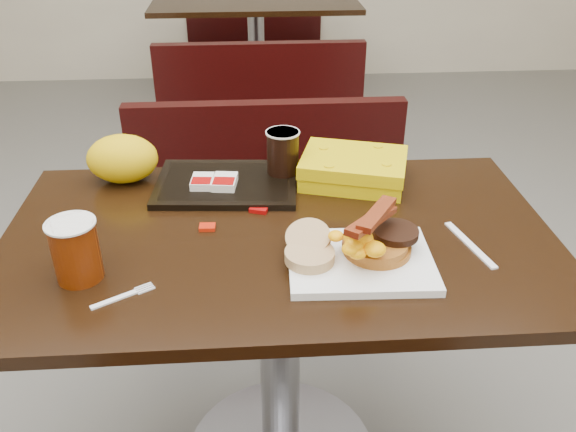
{
  "coord_description": "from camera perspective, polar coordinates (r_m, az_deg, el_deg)",
  "views": [
    {
      "loc": [
        -0.05,
        -1.1,
        1.45
      ],
      "look_at": [
        0.02,
        -0.01,
        0.8
      ],
      "focal_mm": 37.38,
      "sensor_mm": 36.0,
      "label": 1
    }
  ],
  "objects": [
    {
      "name": "table_near",
      "position": [
        1.54,
        -0.76,
        -13.56
      ],
      "size": [
        1.2,
        0.7,
        0.75
      ],
      "primitive_type": null,
      "color": "black",
      "rests_on": "floor"
    },
    {
      "name": "bench_near_n",
      "position": [
        2.11,
        -1.82,
        -0.48
      ],
      "size": [
        1.0,
        0.46,
        0.72
      ],
      "primitive_type": null,
      "color": "black",
      "rests_on": "floor"
    },
    {
      "name": "table_far",
      "position": [
        3.85,
        -2.98,
        14.45
      ],
      "size": [
        1.2,
        0.7,
        0.75
      ],
      "primitive_type": null,
      "color": "black",
      "rests_on": "floor"
    },
    {
      "name": "bench_far_s",
      "position": [
        3.19,
        -2.69,
        10.7
      ],
      "size": [
        1.0,
        0.46,
        0.72
      ],
      "primitive_type": null,
      "color": "black",
      "rests_on": "floor"
    },
    {
      "name": "bench_far_n",
      "position": [
        4.53,
        -3.18,
        16.73
      ],
      "size": [
        1.0,
        0.46,
        0.72
      ],
      "primitive_type": null,
      "color": "black",
      "rests_on": "floor"
    },
    {
      "name": "platter",
      "position": [
        1.21,
        6.9,
        -4.28
      ],
      "size": [
        0.3,
        0.23,
        0.02
      ],
      "primitive_type": "cube",
      "rotation": [
        0.0,
        0.0,
        -0.03
      ],
      "color": "white",
      "rests_on": "table_near"
    },
    {
      "name": "pancake_stack",
      "position": [
        1.22,
        8.48,
        -2.77
      ],
      "size": [
        0.18,
        0.18,
        0.03
      ],
      "primitive_type": "cylinder",
      "rotation": [
        0.0,
        0.0,
        -0.34
      ],
      "color": "#A65D1B",
      "rests_on": "platter"
    },
    {
      "name": "sausage_patty",
      "position": [
        1.23,
        10.19,
        -1.55
      ],
      "size": [
        0.1,
        0.1,
        0.01
      ],
      "primitive_type": "cylinder",
      "rotation": [
        0.0,
        0.0,
        0.08
      ],
      "color": "black",
      "rests_on": "pancake_stack"
    },
    {
      "name": "scrambled_eggs",
      "position": [
        1.17,
        6.61,
        -2.16
      ],
      "size": [
        0.11,
        0.1,
        0.05
      ],
      "primitive_type": "ellipsoid",
      "rotation": [
        0.0,
        0.0,
        -0.14
      ],
      "color": "#FABB05",
      "rests_on": "pancake_stack"
    },
    {
      "name": "bacon_strips",
      "position": [
        1.17,
        7.97,
        -0.27
      ],
      "size": [
        0.16,
        0.18,
        0.01
      ],
      "primitive_type": null,
      "rotation": [
        0.0,
        0.0,
        0.91
      ],
      "color": "#420E04",
      "rests_on": "scrambled_eggs"
    },
    {
      "name": "muffin_bottom",
      "position": [
        1.18,
        2.07,
        -3.82
      ],
      "size": [
        0.11,
        0.11,
        0.02
      ],
      "primitive_type": "cylinder",
      "rotation": [
        0.0,
        0.0,
        0.15
      ],
      "color": "tan",
      "rests_on": "platter"
    },
    {
      "name": "muffin_top",
      "position": [
        1.22,
        1.93,
        -2.16
      ],
      "size": [
        0.12,
        0.12,
        0.05
      ],
      "primitive_type": "cylinder",
      "rotation": [
        0.38,
        0.0,
        -0.32
      ],
      "color": "tan",
      "rests_on": "platter"
    },
    {
      "name": "coffee_cup_near",
      "position": [
        1.21,
        -19.55,
        -3.12
      ],
      "size": [
        0.11,
        0.11,
        0.12
      ],
      "primitive_type": "cylinder",
      "rotation": [
        0.0,
        0.0,
        0.34
      ],
      "color": "#852D04",
      "rests_on": "table_near"
    },
    {
      "name": "fork",
      "position": [
        1.16,
        -16.25,
        -7.66
      ],
      "size": [
        0.12,
        0.08,
        0.0
      ],
      "primitive_type": null,
      "rotation": [
        0.0,
        0.0,
        0.53
      ],
      "color": "white",
      "rests_on": "table_near"
    },
    {
      "name": "knife",
      "position": [
        1.32,
        16.92,
        -2.61
      ],
      "size": [
        0.06,
        0.18,
        0.0
      ],
      "primitive_type": "cube",
      "rotation": [
        0.0,
        0.0,
        -1.33
      ],
      "color": "white",
      "rests_on": "table_near"
    },
    {
      "name": "condiment_syrup",
      "position": [
        1.33,
        -7.68,
        -1.06
      ],
      "size": [
        0.04,
        0.03,
        0.01
      ],
      "primitive_type": "cube",
      "rotation": [
        0.0,
        0.0,
        -0.04
      ],
      "color": "#B61B07",
      "rests_on": "table_near"
    },
    {
      "name": "condiment_ketchup",
      "position": [
        1.39,
        -2.77,
        0.68
      ],
      "size": [
        0.05,
        0.04,
        0.01
      ],
      "primitive_type": "cube",
      "rotation": [
        0.0,
        0.0,
        -0.32
      ],
      "color": "#8C0504",
      "rests_on": "table_near"
    },
    {
      "name": "tray",
      "position": [
        1.5,
        -5.89,
        3.08
      ],
      "size": [
        0.36,
        0.27,
        0.02
      ],
      "primitive_type": "cube",
      "rotation": [
        0.0,
        0.0,
        -0.07
      ],
      "color": "black",
      "rests_on": "table_near"
    },
    {
      "name": "hashbrown_sleeve_left",
      "position": [
        1.48,
        -8.15,
        3.27
      ],
      "size": [
        0.06,
        0.07,
        0.02
      ],
      "primitive_type": "cube",
      "rotation": [
        0.0,
        0.0,
        -0.09
      ],
      "color": "silver",
      "rests_on": "tray"
    },
    {
      "name": "hashbrown_sleeve_right",
      "position": [
        1.47,
        -6.03,
        3.24
      ],
      "size": [
        0.07,
        0.08,
        0.02
      ],
      "primitive_type": "cube",
      "rotation": [
        0.0,
        0.0,
        -0.12
      ],
      "color": "silver",
      "rests_on": "tray"
    },
    {
      "name": "coffee_cup_far",
      "position": [
        1.51,
        -0.5,
        6.1
      ],
      "size": [
        0.1,
        0.1,
        0.11
      ],
      "primitive_type": "cylinder",
      "rotation": [
        0.0,
        0.0,
        0.25
      ],
      "color": "black",
      "rests_on": "tray"
    },
    {
      "name": "clamshell",
      "position": [
        1.52,
        6.25,
        4.5
      ],
      "size": [
        0.3,
        0.26,
        0.07
      ],
      "primitive_type": "cube",
      "rotation": [
        0.0,
        0.0,
        -0.28
      ],
      "color": "#CEB003",
      "rests_on": "table_near"
    },
    {
      "name": "paper_bag",
      "position": [
        1.55,
        -15.46,
        5.28
      ],
      "size": [
        0.21,
        0.19,
        0.12
      ],
      "primitive_type": "ellipsoid",
      "rotation": [
        0.0,
        0.0,
        0.4
      ],
      "color": "#E2AB07",
      "rests_on": "table_near"
    }
  ]
}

